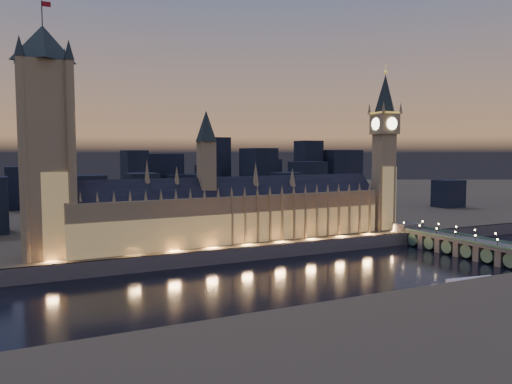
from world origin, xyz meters
name	(u,v)px	position (x,y,z in m)	size (l,w,h in m)	color
ground_plane	(295,275)	(0.00, 0.00, 0.00)	(2000.00, 2000.00, 0.00)	black
north_bank	(111,193)	(0.00, 520.00, 4.00)	(2000.00, 960.00, 8.00)	#4D4132
embankment_wall	(259,253)	(0.00, 41.00, 4.00)	(2000.00, 2.50, 8.00)	#4D5753
palace_of_westminster	(237,211)	(-4.73, 61.75, 26.37)	(202.00, 29.15, 78.00)	#938259
victoria_tower	(46,132)	(-110.00, 61.93, 72.08)	(31.68, 31.68, 128.84)	#938259
elizabeth_tower	(384,138)	(108.00, 61.93, 71.68)	(18.00, 18.00, 114.04)	#938259
westminster_bridge	(466,246)	(115.62, -3.45, 5.99)	(17.46, 113.00, 15.90)	#4D5753
river_boat	(473,285)	(60.70, -56.29, 1.56)	(48.62, 17.18, 4.50)	#4D5753
city_backdrop	(197,185)	(34.74, 247.17, 30.69)	(463.69, 215.63, 70.22)	black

